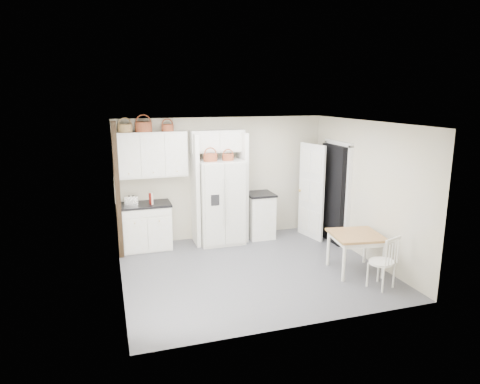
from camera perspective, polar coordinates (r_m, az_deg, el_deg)
name	(u,v)px	position (r m, az deg, el deg)	size (l,w,h in m)	color
floor	(252,270)	(7.78, 1.66, -10.32)	(4.50, 4.50, 0.00)	#4D4D50
ceiling	(253,123)	(7.16, 1.79, 9.17)	(4.50, 4.50, 0.00)	white
wall_back	(222,178)	(9.23, -2.37, 1.86)	(4.50, 4.50, 0.00)	beige
wall_left	(117,210)	(6.97, -16.03, -2.28)	(4.00, 4.00, 0.00)	beige
wall_right	(366,191)	(8.36, 16.44, 0.17)	(4.00, 4.00, 0.00)	beige
refrigerator	(220,202)	(8.93, -2.64, -1.29)	(0.91, 0.73, 1.76)	silver
base_cab_left	(146,227)	(8.87, -12.43, -4.58)	(0.97, 0.61, 0.90)	silver
base_cab_right	(259,216)	(9.37, 2.60, -3.20)	(0.54, 0.64, 0.94)	silver
dining_table	(355,253)	(7.85, 15.09, -7.83)	(0.83, 0.83, 0.69)	brown
windsor_chair	(382,262)	(7.32, 18.36, -8.87)	(0.42, 0.38, 0.86)	silver
counter_left	(145,205)	(8.74, -12.57, -1.64)	(1.01, 0.65, 0.04)	black
counter_right	(260,194)	(9.24, 2.63, -0.26)	(0.58, 0.69, 0.04)	black
toaster	(131,200)	(8.68, -14.30, -1.09)	(0.26, 0.15, 0.18)	silver
cookbook_red	(151,199)	(8.64, -11.80, -0.90)	(0.03, 0.14, 0.21)	red
cookbook_cream	(152,199)	(8.64, -11.64, -0.88)	(0.03, 0.14, 0.21)	beige
basket_upper_a	(125,128)	(8.61, -15.07, 8.21)	(0.27, 0.27, 0.16)	brown
basket_upper_b	(144,127)	(8.63, -12.73, 8.46)	(0.32, 0.32, 0.19)	brown
basket_upper_c	(168,128)	(8.68, -9.64, 8.45)	(0.24, 0.24, 0.14)	brown
basket_fridge_a	(210,157)	(8.59, -3.98, 4.61)	(0.28, 0.28, 0.15)	brown
basket_fridge_b	(228,157)	(8.69, -1.60, 4.65)	(0.23, 0.23, 0.13)	brown
upper_cabinet	(151,154)	(8.70, -11.72, 4.93)	(1.40, 0.34, 0.90)	silver
bridge_cabinet	(217,141)	(8.91, -3.07, 6.82)	(1.12, 0.34, 0.45)	silver
fridge_panel_left	(195,190)	(8.83, -5.99, 0.29)	(0.08, 0.60, 2.30)	silver
fridge_panel_right	(242,187)	(9.08, 0.33, 0.71)	(0.08, 0.60, 2.30)	silver
trim_post	(118,191)	(8.29, -15.99, 0.09)	(0.09, 0.09, 2.60)	black
doorway_void	(334,194)	(9.20, 12.43, -0.23)	(0.18, 0.85, 2.05)	black
door_slab	(311,192)	(9.32, 9.48, 0.06)	(0.80, 0.04, 2.05)	white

